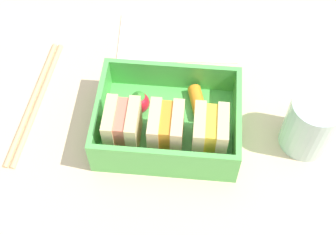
% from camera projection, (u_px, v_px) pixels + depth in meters
% --- Properties ---
extents(ground_plane, '(1.20, 1.20, 0.02)m').
position_uv_depth(ground_plane, '(168.00, 135.00, 0.56)').
color(ground_plane, beige).
extents(bento_tray, '(0.16, 0.12, 0.01)m').
position_uv_depth(bento_tray, '(168.00, 128.00, 0.54)').
color(bento_tray, '#55BC53').
rests_on(bento_tray, ground_plane).
extents(bento_rim, '(0.16, 0.12, 0.04)m').
position_uv_depth(bento_rim, '(168.00, 115.00, 0.52)').
color(bento_rim, '#55BC53').
rests_on(bento_rim, bento_tray).
extents(sandwich_left, '(0.04, 0.05, 0.05)m').
position_uv_depth(sandwich_left, '(210.00, 133.00, 0.50)').
color(sandwich_left, '#D4C087').
rests_on(sandwich_left, bento_tray).
extents(sandwich_center_left, '(0.04, 0.05, 0.05)m').
position_uv_depth(sandwich_center_left, '(166.00, 130.00, 0.50)').
color(sandwich_center_left, '#E0BB8A').
rests_on(sandwich_center_left, bento_tray).
extents(sandwich_center, '(0.04, 0.05, 0.05)m').
position_uv_depth(sandwich_center, '(123.00, 126.00, 0.51)').
color(sandwich_center, '#D2C386').
rests_on(sandwich_center, bento_tray).
extents(carrot_stick_far_left, '(0.03, 0.05, 0.02)m').
position_uv_depth(carrot_stick_far_left, '(198.00, 103.00, 0.55)').
color(carrot_stick_far_left, orange).
rests_on(carrot_stick_far_left, bento_tray).
extents(strawberry_far_left, '(0.02, 0.02, 0.03)m').
position_uv_depth(strawberry_far_left, '(139.00, 102.00, 0.54)').
color(strawberry_far_left, red).
rests_on(strawberry_far_left, bento_tray).
extents(chopstick_pair, '(0.03, 0.19, 0.01)m').
position_uv_depth(chopstick_pair, '(35.00, 100.00, 0.57)').
color(chopstick_pair, tan).
rests_on(chopstick_pair, ground_plane).
extents(drinking_glass, '(0.06, 0.06, 0.07)m').
position_uv_depth(drinking_glass, '(310.00, 120.00, 0.51)').
color(drinking_glass, silver).
rests_on(drinking_glass, ground_plane).
extents(folded_napkin, '(0.16, 0.09, 0.00)m').
position_uv_depth(folded_napkin, '(174.00, 38.00, 0.63)').
color(folded_napkin, white).
rests_on(folded_napkin, ground_plane).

